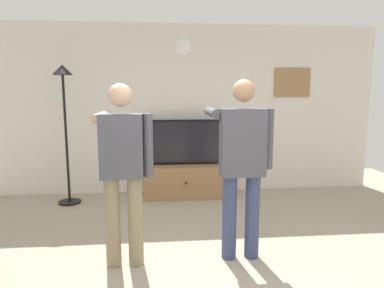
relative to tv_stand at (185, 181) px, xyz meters
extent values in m
cube|color=silver|center=(-0.02, 0.35, 1.10)|extent=(6.40, 0.10, 2.70)
cube|color=#997047|center=(0.00, 0.00, 0.00)|extent=(1.27, 0.48, 0.51)
sphere|color=black|center=(0.00, -0.25, 0.03)|extent=(0.04, 0.04, 0.04)
cube|color=black|center=(0.00, 0.05, 0.61)|extent=(1.28, 0.06, 0.71)
cube|color=black|center=(0.00, 0.02, 0.61)|extent=(1.22, 0.01, 0.65)
cylinder|color=white|center=(0.00, 0.29, 2.08)|extent=(0.26, 0.03, 0.26)
cube|color=#997047|center=(1.80, 0.30, 1.54)|extent=(0.60, 0.04, 0.47)
cylinder|color=black|center=(-1.73, -0.18, -0.24)|extent=(0.32, 0.32, 0.03)
cylinder|color=black|center=(-1.73, -0.18, 0.70)|extent=(0.04, 0.04, 1.85)
cone|color=black|center=(-1.73, -0.18, 1.69)|extent=(0.28, 0.28, 0.14)
cylinder|color=gray|center=(-0.83, -2.10, 0.17)|extent=(0.14, 0.14, 0.86)
cylinder|color=gray|center=(-0.62, -2.10, 0.17)|extent=(0.14, 0.14, 0.86)
cube|color=#4C4C56|center=(-0.72, -2.10, 0.89)|extent=(0.38, 0.22, 0.58)
sphere|color=tan|center=(-0.72, -2.10, 1.35)|extent=(0.21, 0.21, 0.21)
cylinder|color=tan|center=(-0.96, -1.81, 1.13)|extent=(0.09, 0.58, 0.09)
cube|color=white|center=(-0.96, -1.49, 1.13)|extent=(0.04, 0.12, 0.04)
cylinder|color=#4C4C56|center=(-0.48, -2.10, 0.89)|extent=(0.09, 0.09, 0.58)
cylinder|color=#384266|center=(0.29, -2.05, 0.17)|extent=(0.14, 0.14, 0.84)
cylinder|color=#384266|center=(0.52, -2.05, 0.17)|extent=(0.14, 0.14, 0.84)
cube|color=#4C4C56|center=(0.40, -2.05, 0.90)|extent=(0.42, 0.22, 0.64)
sphere|color=tan|center=(0.40, -2.05, 1.39)|extent=(0.21, 0.21, 0.21)
cylinder|color=#4C4C56|center=(0.15, -1.76, 1.17)|extent=(0.09, 0.58, 0.09)
cube|color=white|center=(0.15, -1.44, 1.17)|extent=(0.04, 0.12, 0.04)
cylinder|color=#4C4C56|center=(0.66, -2.05, 0.93)|extent=(0.09, 0.09, 0.58)
camera|label=1|loc=(-0.37, -5.15, 1.37)|focal=31.51mm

